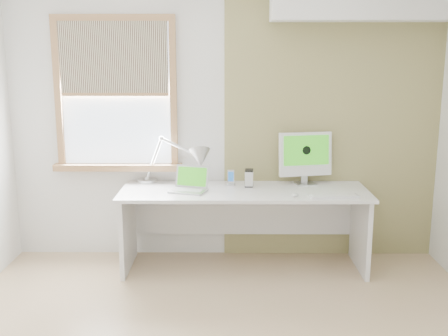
{
  "coord_description": "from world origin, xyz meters",
  "views": [
    {
      "loc": [
        0.03,
        -3.21,
        1.91
      ],
      "look_at": [
        0.0,
        1.05,
        1.0
      ],
      "focal_mm": 42.82,
      "sensor_mm": 36.0,
      "label": 1
    }
  ],
  "objects_px": {
    "desk_lamp": "(190,161)",
    "imac": "(305,155)",
    "external_drive": "(249,178)",
    "laptop": "(190,185)",
    "desk": "(244,209)"
  },
  "relations": [
    {
      "from": "external_drive",
      "to": "imac",
      "type": "xyz_separation_m",
      "value": [
        0.52,
        0.09,
        0.19
      ]
    },
    {
      "from": "desk_lamp",
      "to": "imac",
      "type": "distance_m",
      "value": 1.06
    },
    {
      "from": "desk_lamp",
      "to": "external_drive",
      "type": "xyz_separation_m",
      "value": [
        0.54,
        -0.02,
        -0.16
      ]
    },
    {
      "from": "desk_lamp",
      "to": "laptop",
      "type": "height_order",
      "value": "desk_lamp"
    },
    {
      "from": "laptop",
      "to": "imac",
      "type": "relative_size",
      "value": 0.73
    },
    {
      "from": "desk_lamp",
      "to": "imac",
      "type": "relative_size",
      "value": 1.5
    },
    {
      "from": "desk_lamp",
      "to": "imac",
      "type": "xyz_separation_m",
      "value": [
        1.06,
        0.07,
        0.04
      ]
    },
    {
      "from": "desk_lamp",
      "to": "laptop",
      "type": "distance_m",
      "value": 0.26
    },
    {
      "from": "desk",
      "to": "desk_lamp",
      "type": "relative_size",
      "value": 2.94
    },
    {
      "from": "desk_lamp",
      "to": "laptop",
      "type": "xyz_separation_m",
      "value": [
        0.01,
        -0.18,
        -0.18
      ]
    },
    {
      "from": "laptop",
      "to": "imac",
      "type": "distance_m",
      "value": 1.1
    },
    {
      "from": "desk",
      "to": "external_drive",
      "type": "height_order",
      "value": "external_drive"
    },
    {
      "from": "desk",
      "to": "desk_lamp",
      "type": "distance_m",
      "value": 0.66
    },
    {
      "from": "desk",
      "to": "imac",
      "type": "bearing_deg",
      "value": 16.89
    },
    {
      "from": "external_drive",
      "to": "imac",
      "type": "relative_size",
      "value": 0.31
    }
  ]
}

